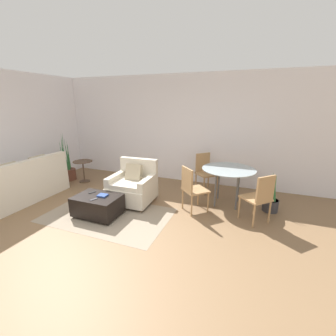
{
  "coord_description": "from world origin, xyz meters",
  "views": [
    {
      "loc": [
        1.96,
        -2.31,
        2.06
      ],
      "look_at": [
        0.37,
        1.86,
        0.75
      ],
      "focal_mm": 24.0,
      "sensor_mm": 36.0,
      "label": 1
    }
  ],
  "objects_px": {
    "armchair": "(133,186)",
    "dining_table": "(228,173)",
    "dining_chair_far_left": "(205,170)",
    "book_stack": "(103,195)",
    "side_table": "(83,167)",
    "ottoman": "(98,205)",
    "couch": "(23,186)",
    "potted_plant_small": "(271,202)",
    "tv_remote_primary": "(92,192)",
    "potted_plant": "(67,171)",
    "dining_chair_near_left": "(192,187)",
    "dining_chair_near_right": "(260,196)",
    "tv_remote_secondary": "(94,199)"
  },
  "relations": [
    {
      "from": "tv_remote_secondary",
      "to": "armchair",
      "type": "bearing_deg",
      "value": 73.92
    },
    {
      "from": "tv_remote_primary",
      "to": "potted_plant",
      "type": "bearing_deg",
      "value": 145.65
    },
    {
      "from": "potted_plant",
      "to": "dining_chair_far_left",
      "type": "relative_size",
      "value": 1.47
    },
    {
      "from": "dining_chair_near_right",
      "to": "potted_plant_small",
      "type": "bearing_deg",
      "value": 67.47
    },
    {
      "from": "armchair",
      "to": "side_table",
      "type": "distance_m",
      "value": 1.97
    },
    {
      "from": "dining_table",
      "to": "dining_chair_far_left",
      "type": "xyz_separation_m",
      "value": [
        -0.6,
        0.6,
        -0.16
      ]
    },
    {
      "from": "dining_table",
      "to": "dining_chair_near_left",
      "type": "xyz_separation_m",
      "value": [
        -0.6,
        -0.6,
        -0.16
      ]
    },
    {
      "from": "tv_remote_primary",
      "to": "ottoman",
      "type": "bearing_deg",
      "value": -29.98
    },
    {
      "from": "potted_plant",
      "to": "tv_remote_secondary",
      "type": "bearing_deg",
      "value": -36.01
    },
    {
      "from": "couch",
      "to": "ottoman",
      "type": "xyz_separation_m",
      "value": [
        1.99,
        -0.05,
        -0.09
      ]
    },
    {
      "from": "dining_chair_far_left",
      "to": "potted_plant_small",
      "type": "xyz_separation_m",
      "value": [
        1.45,
        -0.62,
        -0.32
      ]
    },
    {
      "from": "dining_table",
      "to": "armchair",
      "type": "bearing_deg",
      "value": -162.45
    },
    {
      "from": "couch",
      "to": "dining_chair_far_left",
      "type": "height_order",
      "value": "couch"
    },
    {
      "from": "couch",
      "to": "tv_remote_primary",
      "type": "distance_m",
      "value": 1.8
    },
    {
      "from": "ottoman",
      "to": "dining_table",
      "type": "height_order",
      "value": "dining_table"
    },
    {
      "from": "ottoman",
      "to": "book_stack",
      "type": "xyz_separation_m",
      "value": [
        0.1,
        0.04,
        0.19
      ]
    },
    {
      "from": "armchair",
      "to": "dining_chair_near_left",
      "type": "distance_m",
      "value": 1.29
    },
    {
      "from": "couch",
      "to": "potted_plant",
      "type": "height_order",
      "value": "potted_plant"
    },
    {
      "from": "armchair",
      "to": "dining_table",
      "type": "bearing_deg",
      "value": 17.55
    },
    {
      "from": "tv_remote_secondary",
      "to": "dining_chair_near_right",
      "type": "relative_size",
      "value": 0.17
    },
    {
      "from": "ottoman",
      "to": "dining_chair_near_right",
      "type": "height_order",
      "value": "dining_chair_near_right"
    },
    {
      "from": "dining_chair_near_right",
      "to": "potted_plant_small",
      "type": "distance_m",
      "value": 0.71
    },
    {
      "from": "side_table",
      "to": "armchair",
      "type": "bearing_deg",
      "value": -19.15
    },
    {
      "from": "potted_plant",
      "to": "side_table",
      "type": "height_order",
      "value": "potted_plant"
    },
    {
      "from": "potted_plant",
      "to": "potted_plant_small",
      "type": "height_order",
      "value": "potted_plant"
    },
    {
      "from": "potted_plant",
      "to": "armchair",
      "type": "bearing_deg",
      "value": -14.48
    },
    {
      "from": "side_table",
      "to": "dining_chair_far_left",
      "type": "distance_m",
      "value": 3.19
    },
    {
      "from": "tv_remote_primary",
      "to": "dining_table",
      "type": "height_order",
      "value": "dining_table"
    },
    {
      "from": "ottoman",
      "to": "dining_chair_near_left",
      "type": "relative_size",
      "value": 0.92
    },
    {
      "from": "couch",
      "to": "book_stack",
      "type": "distance_m",
      "value": 2.1
    },
    {
      "from": "dining_chair_near_left",
      "to": "potted_plant",
      "type": "bearing_deg",
      "value": 170.3
    },
    {
      "from": "armchair",
      "to": "dining_table",
      "type": "distance_m",
      "value": 2.0
    },
    {
      "from": "ottoman",
      "to": "dining_table",
      "type": "xyz_separation_m",
      "value": [
        2.2,
        1.38,
        0.46
      ]
    },
    {
      "from": "ottoman",
      "to": "book_stack",
      "type": "relative_size",
      "value": 4.68
    },
    {
      "from": "couch",
      "to": "potted_plant_small",
      "type": "bearing_deg",
      "value": 14.61
    },
    {
      "from": "tv_remote_primary",
      "to": "potted_plant",
      "type": "relative_size",
      "value": 0.11
    },
    {
      "from": "side_table",
      "to": "dining_chair_near_right",
      "type": "relative_size",
      "value": 0.63
    },
    {
      "from": "tv_remote_secondary",
      "to": "dining_table",
      "type": "height_order",
      "value": "dining_table"
    },
    {
      "from": "ottoman",
      "to": "side_table",
      "type": "relative_size",
      "value": 1.45
    },
    {
      "from": "book_stack",
      "to": "side_table",
      "type": "height_order",
      "value": "side_table"
    },
    {
      "from": "book_stack",
      "to": "potted_plant",
      "type": "xyz_separation_m",
      "value": [
        -2.19,
        1.37,
        -0.15
      ]
    },
    {
      "from": "book_stack",
      "to": "side_table",
      "type": "distance_m",
      "value": 2.16
    },
    {
      "from": "couch",
      "to": "armchair",
      "type": "bearing_deg",
      "value": 17.72
    },
    {
      "from": "side_table",
      "to": "dining_table",
      "type": "height_order",
      "value": "dining_table"
    },
    {
      "from": "tv_remote_primary",
      "to": "dining_table",
      "type": "bearing_deg",
      "value": 27.96
    },
    {
      "from": "couch",
      "to": "side_table",
      "type": "relative_size",
      "value": 3.08
    },
    {
      "from": "ottoman",
      "to": "potted_plant",
      "type": "relative_size",
      "value": 0.63
    },
    {
      "from": "side_table",
      "to": "potted_plant_small",
      "type": "distance_m",
      "value": 4.6
    },
    {
      "from": "ottoman",
      "to": "dining_chair_far_left",
      "type": "relative_size",
      "value": 0.92
    },
    {
      "from": "ottoman",
      "to": "dining_chair_near_left",
      "type": "bearing_deg",
      "value": 25.99
    }
  ]
}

